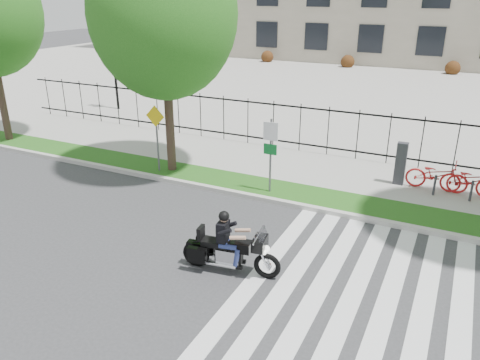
% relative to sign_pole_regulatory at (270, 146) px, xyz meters
% --- Properties ---
extents(ground, '(120.00, 120.00, 0.00)m').
position_rel_sign_pole_regulatory_xyz_m(ground, '(-0.58, -4.58, -1.74)').
color(ground, '#343436').
rests_on(ground, ground).
extents(curb, '(60.00, 0.20, 0.15)m').
position_rel_sign_pole_regulatory_xyz_m(curb, '(-0.58, -0.48, -1.66)').
color(curb, '#B3B2A9').
rests_on(curb, ground).
extents(grass_verge, '(60.00, 1.50, 0.15)m').
position_rel_sign_pole_regulatory_xyz_m(grass_verge, '(-0.58, 0.37, -1.66)').
color(grass_verge, '#184E13').
rests_on(grass_verge, ground).
extents(sidewalk, '(60.00, 3.50, 0.15)m').
position_rel_sign_pole_regulatory_xyz_m(sidewalk, '(-0.58, 2.87, -1.66)').
color(sidewalk, '#A5A19A').
rests_on(sidewalk, ground).
extents(plaza, '(80.00, 34.00, 0.10)m').
position_rel_sign_pole_regulatory_xyz_m(plaza, '(-0.58, 20.42, -1.69)').
color(plaza, '#A5A19A').
rests_on(plaza, ground).
extents(crosswalk_stripes, '(5.70, 8.00, 0.01)m').
position_rel_sign_pole_regulatory_xyz_m(crosswalk_stripes, '(4.24, -4.58, -1.73)').
color(crosswalk_stripes, silver).
rests_on(crosswalk_stripes, ground).
extents(iron_fence, '(30.00, 0.06, 2.00)m').
position_rel_sign_pole_regulatory_xyz_m(iron_fence, '(-0.58, 4.62, -0.59)').
color(iron_fence, black).
rests_on(iron_fence, sidewalk).
extents(lamp_post_left, '(1.06, 0.70, 4.25)m').
position_rel_sign_pole_regulatory_xyz_m(lamp_post_left, '(-12.58, 7.42, 1.47)').
color(lamp_post_left, black).
rests_on(lamp_post_left, ground).
extents(street_tree_1, '(5.04, 5.04, 8.47)m').
position_rel_sign_pole_regulatory_xyz_m(street_tree_1, '(-4.15, 0.37, 3.97)').
color(street_tree_1, '#35251D').
rests_on(street_tree_1, grass_verge).
extents(sign_pole_regulatory, '(0.50, 0.09, 2.50)m').
position_rel_sign_pole_regulatory_xyz_m(sign_pole_regulatory, '(0.00, 0.00, 0.00)').
color(sign_pole_regulatory, '#59595B').
rests_on(sign_pole_regulatory, grass_verge).
extents(sign_pole_warning, '(0.78, 0.09, 2.49)m').
position_rel_sign_pole_regulatory_xyz_m(sign_pole_warning, '(-4.49, 0.00, 0.00)').
color(sign_pole_warning, '#59595B').
rests_on(sign_pole_warning, grass_verge).
extents(motorcycle_rider, '(2.51, 0.89, 1.94)m').
position_rel_sign_pole_regulatory_xyz_m(motorcycle_rider, '(0.91, -4.67, -1.09)').
color(motorcycle_rider, black).
rests_on(motorcycle_rider, ground).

